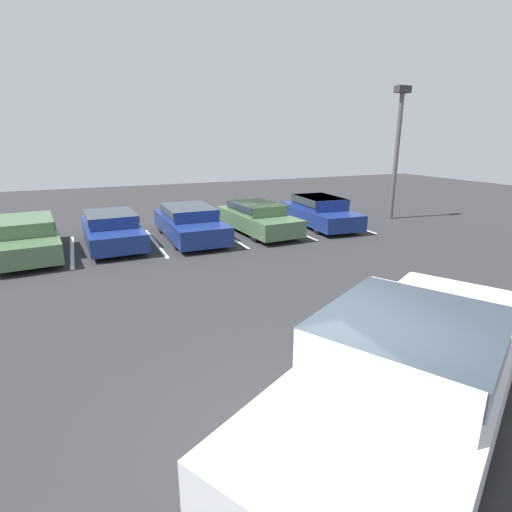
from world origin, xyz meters
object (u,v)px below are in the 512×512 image
Objects in this scene: pickup_truck at (413,370)px; parked_sedan_e at (319,211)px; traffic_cone at (500,315)px; parked_sedan_c at (189,221)px; light_post at (398,142)px; parked_sedan_b at (112,228)px; parked_sedan_a at (27,236)px; parked_sedan_d at (257,217)px.

pickup_truck reaches higher than parked_sedan_e.
parked_sedan_e is at bearing 78.71° from traffic_cone.
light_post is (9.80, -0.09, 2.88)m from parked_sedan_c.
traffic_cone is at bearing -7.64° from pickup_truck.
pickup_truck is 1.43× the size of parked_sedan_b.
light_post is 11.99m from traffic_cone.
parked_sedan_b is at bearing 90.02° from parked_sedan_a.
traffic_cone is at bearing -6.81° from parked_sedan_e.
parked_sedan_e is at bearing 87.54° from parked_sedan_d.
parked_sedan_b is (-2.71, 11.54, -0.24)m from pickup_truck.
pickup_truck is 1.36× the size of parked_sedan_d.
parked_sedan_d is (5.57, -0.26, 0.02)m from parked_sedan_b.
parked_sedan_e reaches higher than parked_sedan_a.
parked_sedan_e is 0.80× the size of light_post.
parked_sedan_b is 0.95× the size of parked_sedan_d.
parked_sedan_d is 0.79× the size of light_post.
parked_sedan_e reaches higher than parked_sedan_c.
parked_sedan_a reaches higher than traffic_cone.
parked_sedan_d reaches higher than traffic_cone.
parked_sedan_e is at bearing 34.20° from pickup_truck.
traffic_cone is at bearing 31.34° from parked_sedan_b.
pickup_truck is 10.91× the size of traffic_cone.
parked_sedan_a is at bearing -93.16° from parked_sedan_d.
parked_sedan_a is at bearing -87.05° from parked_sedan_b.
parked_sedan_d is at bearing 84.92° from parked_sedan_a.
parked_sedan_d is at bearing 47.32° from pickup_truck.
parked_sedan_d reaches higher than parked_sedan_b.
parked_sedan_a is at bearing 133.22° from traffic_cone.
parked_sedan_c is 5.76m from parked_sedan_e.
traffic_cone is (3.89, 1.48, -0.60)m from pickup_truck.
parked_sedan_b is 12.94m from light_post.
traffic_cone is at bearing 21.23° from parked_sedan_c.
light_post is (12.61, -0.22, 2.91)m from parked_sedan_b.
light_post is (15.26, 0.01, 2.87)m from parked_sedan_a.
traffic_cone is at bearing 3.06° from parked_sedan_d.
traffic_cone is (9.25, -9.84, -0.39)m from parked_sedan_a.
pickup_truck is at bearing -17.17° from parked_sedan_d.
traffic_cone is (6.60, -10.06, -0.36)m from parked_sedan_b.
light_post is at bearing 94.71° from parked_sedan_e.
parked_sedan_a is 1.00× the size of parked_sedan_c.
parked_sedan_d is at bearing 95.98° from traffic_cone.
light_post is (9.90, 11.32, 2.67)m from pickup_truck.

